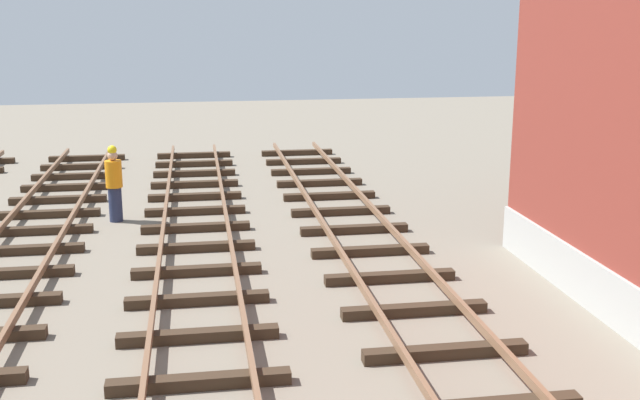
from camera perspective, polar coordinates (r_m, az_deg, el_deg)
name	(u,v)px	position (r m, az deg, el deg)	size (l,w,h in m)	color
track_worker_foreground	(114,184)	(19.52, -14.74, 1.14)	(0.40, 0.40, 1.87)	#262D4C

